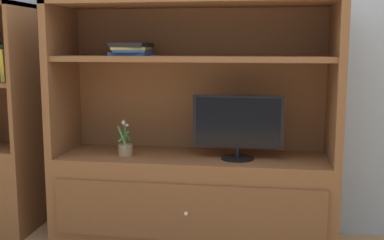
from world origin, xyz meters
name	(u,v)px	position (x,y,z in m)	size (l,w,h in m)	color
painted_rear_wall	(200,37)	(0.00, 0.75, 1.40)	(6.00, 0.10, 2.80)	#9EA8B2
media_console	(193,171)	(0.00, 0.41, 0.50)	(1.87, 0.58, 1.63)	brown
tv_monitor	(238,125)	(0.30, 0.34, 0.83)	(0.58, 0.21, 0.42)	black
potted_plant	(126,148)	(-0.45, 0.33, 0.66)	(0.11, 0.12, 0.25)	#8C7251
magazine_stack	(132,49)	(-0.41, 0.41, 1.32)	(0.27, 0.30, 0.08)	#2D519E
bookshelf_tall	(7,155)	(-1.36, 0.41, 0.56)	(0.38, 0.45, 1.63)	brown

